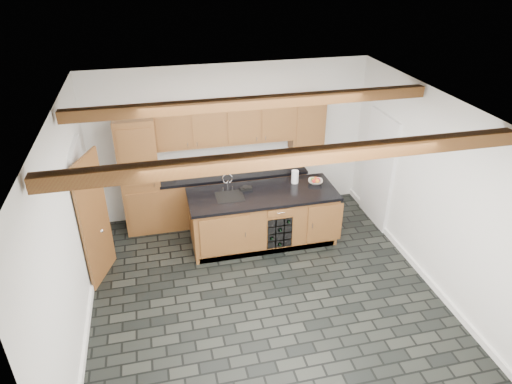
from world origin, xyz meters
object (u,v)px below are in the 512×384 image
(kitchen_scale, at_px, (246,188))
(fruit_bowl, at_px, (315,182))
(island, at_px, (263,217))
(paper_towel, at_px, (295,177))

(kitchen_scale, bearing_deg, fruit_bowl, -6.63)
(island, distance_m, kitchen_scale, 0.58)
(paper_towel, bearing_deg, island, -158.50)
(fruit_bowl, distance_m, paper_towel, 0.36)
(island, distance_m, fruit_bowl, 1.09)
(island, xyz_separation_m, fruit_bowl, (0.96, 0.15, 0.50))
(fruit_bowl, bearing_deg, kitchen_scale, 178.38)
(island, height_order, paper_towel, paper_towel)
(island, bearing_deg, fruit_bowl, 8.60)
(island, xyz_separation_m, paper_towel, (0.62, 0.24, 0.58))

